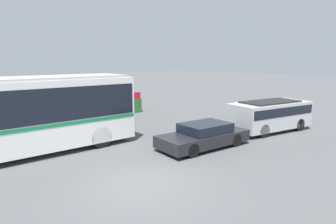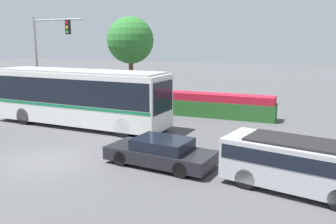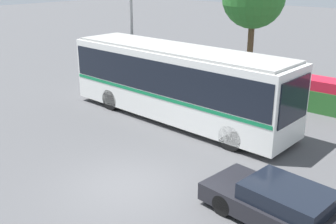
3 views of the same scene
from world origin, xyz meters
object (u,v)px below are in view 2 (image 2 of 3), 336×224
(sedan_foreground, at_px, (161,152))
(suv_left_lane, at_px, (298,161))
(city_bus, at_px, (78,94))
(traffic_light_pole, at_px, (46,51))
(street_tree_left, at_px, (130,41))

(sedan_foreground, height_order, suv_left_lane, suv_left_lane)
(suv_left_lane, bearing_deg, city_bus, -9.83)
(sedan_foreground, distance_m, traffic_light_pole, 14.16)
(city_bus, xyz_separation_m, sedan_foreground, (7.23, -4.46, -1.32))
(sedan_foreground, xyz_separation_m, suv_left_lane, (5.18, -0.42, 0.45))
(sedan_foreground, distance_m, suv_left_lane, 5.22)
(city_bus, relative_size, sedan_foreground, 2.46)
(city_bus, distance_m, traffic_light_pole, 5.70)
(sedan_foreground, bearing_deg, city_bus, -25.68)
(suv_left_lane, relative_size, traffic_light_pole, 0.79)
(suv_left_lane, relative_size, street_tree_left, 0.75)
(suv_left_lane, height_order, traffic_light_pole, traffic_light_pole)
(sedan_foreground, relative_size, street_tree_left, 0.67)
(traffic_light_pole, relative_size, street_tree_left, 0.95)
(traffic_light_pole, bearing_deg, city_bus, -30.19)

